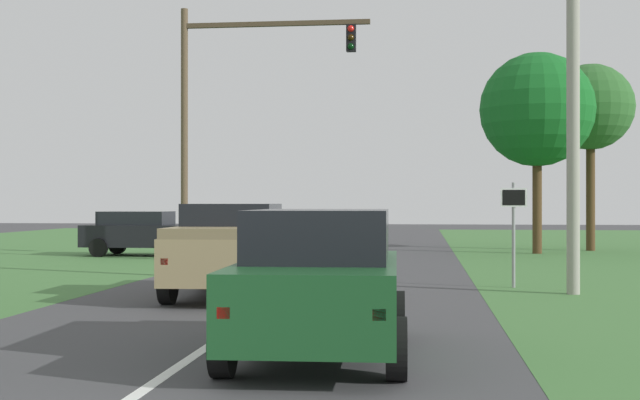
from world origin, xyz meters
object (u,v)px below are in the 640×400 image
pickup_truck_lead (234,249)px  keep_moving_sign (514,220)px  red_suv_near (320,279)px  extra_tree_1 (590,108)px  traffic_light (227,97)px  oak_tree_right (537,110)px  crossing_suv_far (140,232)px  utility_pole_right (573,67)px

pickup_truck_lead → keep_moving_sign: keep_moving_sign is taller
red_suv_near → extra_tree_1: 27.20m
keep_moving_sign → traffic_light: bearing=135.9°
pickup_truck_lead → oak_tree_right: 18.99m
red_suv_near → extra_tree_1: bearing=72.1°
crossing_suv_far → oak_tree_right: bearing=11.5°
traffic_light → crossing_suv_far: size_ratio=2.04×
crossing_suv_far → extra_tree_1: bearing=17.1°
red_suv_near → pickup_truck_lead: pickup_truck_lead is taller
red_suv_near → traffic_light: traffic_light is taller
red_suv_near → extra_tree_1: size_ratio=0.60×
traffic_light → extra_tree_1: traffic_light is taller
pickup_truck_lead → extra_tree_1: 22.18m
extra_tree_1 → utility_pole_right: bearing=-101.9°
oak_tree_right → extra_tree_1: size_ratio=1.02×
crossing_suv_far → extra_tree_1: extra_tree_1 is taller
keep_moving_sign → oak_tree_right: oak_tree_right is taller
red_suv_near → extra_tree_1: (8.24, 25.45, 4.89)m
red_suv_near → keep_moving_sign: 10.02m
oak_tree_right → crossing_suv_far: (-14.93, -3.05, -4.71)m
red_suv_near → utility_pole_right: (4.58, 8.10, 3.95)m
traffic_light → extra_tree_1: (13.56, 7.57, 0.29)m
keep_moving_sign → crossing_suv_far: bearing=139.6°
crossing_suv_far → extra_tree_1: (17.39, 5.36, 5.01)m
traffic_light → oak_tree_right: size_ratio=1.11×
utility_pole_right → oak_tree_right: bearing=85.4°
extra_tree_1 → red_suv_near: bearing=-107.9°
oak_tree_right → crossing_suv_far: oak_tree_right is taller
keep_moving_sign → utility_pole_right: bearing=-48.8°
keep_moving_sign → crossing_suv_far: 16.54m
keep_moving_sign → utility_pole_right: (1.13, -1.30, 3.37)m
utility_pole_right → extra_tree_1: bearing=78.1°
pickup_truck_lead → utility_pole_right: bearing=10.5°
traffic_light → crossing_suv_far: bearing=150.0°
traffic_light → utility_pole_right: size_ratio=0.88×
oak_tree_right → extra_tree_1: (2.46, 2.31, 0.30)m
pickup_truck_lead → extra_tree_1: (10.88, 18.70, 4.89)m
extra_tree_1 → pickup_truck_lead: bearing=-120.2°
keep_moving_sign → extra_tree_1: bearing=73.4°
crossing_suv_far → utility_pole_right: (13.72, -12.00, 4.07)m
red_suv_near → crossing_suv_far: size_ratio=1.08×
pickup_truck_lead → traffic_light: size_ratio=0.59×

